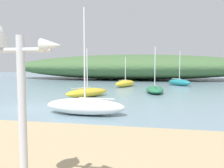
{
  "coord_description": "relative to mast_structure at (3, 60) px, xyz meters",
  "views": [
    {
      "loc": [
        7.16,
        -11.87,
        2.42
      ],
      "look_at": [
        3.42,
        6.6,
        0.91
      ],
      "focal_mm": 37.95,
      "sensor_mm": 36.0,
      "label": 1
    }
  ],
  "objects": [
    {
      "name": "ground_plane",
      "position": [
        -4.93,
        8.8,
        -2.5
      ],
      "size": [
        120.0,
        120.0,
        0.0
      ],
      "primitive_type": "plane",
      "color": "#7A99A8"
    },
    {
      "name": "distant_hill",
      "position": [
        -2.69,
        37.05,
        -0.42
      ],
      "size": [
        41.62,
        13.92,
        4.16
      ],
      "primitive_type": "ellipsoid",
      "color": "#476B3D",
      "rests_on": "ground"
    },
    {
      "name": "mast_structure",
      "position": [
        0.0,
        0.0,
        0.0
      ],
      "size": [
        1.32,
        0.45,
        2.86
      ],
      "color": "silver",
      "rests_on": "beach_sand"
    },
    {
      "name": "sailboat_east_reach",
      "position": [
        -1.35,
        7.93,
        -2.09
      ],
      "size": [
        4.12,
        1.75,
        5.17
      ],
      "color": "white",
      "rests_on": "ground"
    },
    {
      "name": "sailboat_outer_mooring",
      "position": [
        1.81,
        17.75,
        -2.2
      ],
      "size": [
        1.87,
        4.0,
        4.02
      ],
      "color": "#287A4C",
      "rests_on": "ground"
    },
    {
      "name": "sailboat_inner_mooring",
      "position": [
        -3.15,
        14.05,
        -2.15
      ],
      "size": [
        3.1,
        3.81,
        3.66
      ],
      "color": "gold",
      "rests_on": "ground"
    },
    {
      "name": "sailboat_far_right",
      "position": [
        4.5,
        25.78,
        -2.1
      ],
      "size": [
        3.03,
        3.1,
        4.04
      ],
      "color": "teal",
      "rests_on": "ground"
    },
    {
      "name": "sailboat_mid_channel",
      "position": [
        -1.52,
        22.88,
        -2.12
      ],
      "size": [
        2.42,
        3.56,
        3.31
      ],
      "color": "gold",
      "rests_on": "ground"
    }
  ]
}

